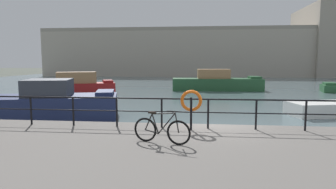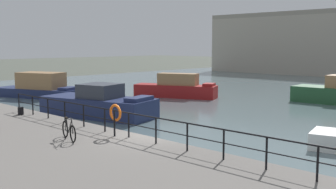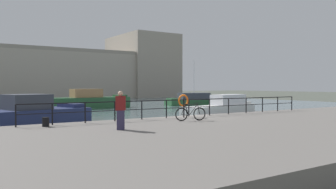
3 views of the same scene
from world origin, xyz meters
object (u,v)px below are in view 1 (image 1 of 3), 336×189
(parked_bicycle, at_px, (161,130))
(life_ring_stand, at_px, (191,102))
(moored_green_narrowboat, at_px, (47,104))
(moored_red_daysailer, at_px, (75,86))
(moored_blue_motorboat, at_px, (217,83))
(harbor_building, at_px, (230,52))

(parked_bicycle, relative_size, life_ring_stand, 1.23)
(moored_green_narrowboat, height_order, life_ring_stand, moored_green_narrowboat)
(moored_red_daysailer, height_order, parked_bicycle, moored_red_daysailer)
(moored_red_daysailer, relative_size, parked_bicycle, 4.36)
(moored_blue_motorboat, relative_size, moored_green_narrowboat, 1.19)
(harbor_building, bearing_deg, moored_green_narrowboat, -106.46)
(harbor_building, distance_m, moored_red_daysailer, 44.37)
(harbor_building, distance_m, moored_green_narrowboat, 53.43)
(moored_blue_motorboat, relative_size, parked_bicycle, 5.64)
(harbor_building, relative_size, life_ring_stand, 47.25)
(harbor_building, height_order, parked_bicycle, harbor_building)
(parked_bicycle, xyz_separation_m, life_ring_stand, (0.81, 1.80, 0.59))
(moored_blue_motorboat, height_order, moored_green_narrowboat, moored_blue_motorboat)
(moored_green_narrowboat, xyz_separation_m, parked_bicycle, (7.25, -6.91, 0.36))
(moored_green_narrowboat, relative_size, life_ring_stand, 5.86)
(life_ring_stand, bearing_deg, parked_bicycle, -114.19)
(moored_green_narrowboat, distance_m, life_ring_stand, 9.59)
(moored_red_daysailer, bearing_deg, parked_bicycle, -83.74)
(moored_red_daysailer, xyz_separation_m, moored_green_narrowboat, (3.07, -10.82, -0.04))
(moored_green_narrowboat, bearing_deg, moored_red_daysailer, 91.46)
(harbor_building, xyz_separation_m, life_ring_stand, (-7.03, -56.18, -3.47))
(parked_bicycle, bearing_deg, moored_green_narrowboat, 151.96)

